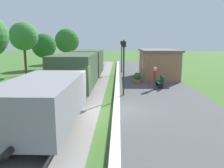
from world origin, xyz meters
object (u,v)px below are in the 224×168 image
at_px(lamp_post_near, 124,57).
at_px(tree_field_distant, 67,41).
at_px(tree_trackside_far, 24,37).
at_px(potted_planter, 137,78).
at_px(lamp_post_far, 122,50).
at_px(station_hut, 158,64).
at_px(bench_near_hut, 160,81).
at_px(bench_down_platform, 146,68).
at_px(tree_field_left, 44,46).
at_px(person_waiting, 155,77).
at_px(freight_train, 77,74).

xyz_separation_m(lamp_post_near, tree_field_distant, (-9.39, 25.19, 1.12)).
bearing_deg(tree_trackside_far, tree_field_distant, 84.40).
relative_size(potted_planter, lamp_post_far, 0.25).
distance_m(station_hut, potted_planter, 3.94).
xyz_separation_m(bench_near_hut, bench_down_platform, (0.00, 9.39, 0.00)).
relative_size(lamp_post_far, tree_field_left, 0.76).
xyz_separation_m(bench_down_platform, person_waiting, (-0.60, -10.26, 0.46)).
distance_m(station_hut, bench_down_platform, 4.59).
xyz_separation_m(bench_down_platform, tree_trackside_far, (-13.79, -1.73, 3.62)).
relative_size(bench_down_platform, tree_field_distant, 0.25).
distance_m(freight_train, person_waiting, 5.71).
relative_size(freight_train, station_hut, 3.34).
bearing_deg(bench_near_hut, tree_trackside_far, 150.96).
xyz_separation_m(station_hut, lamp_post_near, (-3.57, -7.65, 1.15)).
bearing_deg(tree_field_left, lamp_post_near, -56.96).
bearing_deg(potted_planter, bench_near_hut, -48.09).
height_order(station_hut, tree_field_left, tree_field_left).
xyz_separation_m(tree_trackside_far, tree_field_distant, (1.45, 14.82, -0.42)).
distance_m(potted_planter, lamp_post_far, 7.33).
bearing_deg(tree_trackside_far, lamp_post_near, -43.74).
distance_m(tree_trackside_far, tree_field_left, 6.05).
bearing_deg(lamp_post_near, bench_down_platform, 76.28).
bearing_deg(tree_field_left, station_hut, -31.42).
distance_m(freight_train, tree_trackside_far, 12.59).
bearing_deg(freight_train, bench_down_platform, 61.48).
xyz_separation_m(potted_planter, tree_trackside_far, (-12.13, 5.81, 3.61)).
distance_m(bench_down_platform, tree_field_left, 14.42).
distance_m(bench_near_hut, lamp_post_far, 9.47).
relative_size(lamp_post_far, tree_field_distant, 0.61).
xyz_separation_m(freight_train, lamp_post_near, (3.23, -0.72, 1.20)).
relative_size(potted_planter, tree_field_left, 0.19).
xyz_separation_m(station_hut, bench_near_hut, (-0.62, -4.93, -0.93)).
bearing_deg(lamp_post_far, bench_down_platform, 12.06).
height_order(lamp_post_far, tree_field_left, tree_field_left).
bearing_deg(station_hut, tree_field_distant, 126.45).
bearing_deg(bench_near_hut, tree_field_distant, 118.77).
relative_size(freight_train, tree_trackside_far, 3.28).
relative_size(bench_down_platform, tree_trackside_far, 0.25).
xyz_separation_m(station_hut, bench_down_platform, (-0.62, 4.46, -0.93)).
height_order(bench_down_platform, potted_planter, potted_planter).
height_order(tree_trackside_far, tree_field_left, tree_trackside_far).
distance_m(bench_down_platform, lamp_post_near, 12.63).
relative_size(lamp_post_far, tree_trackside_far, 0.63).
xyz_separation_m(bench_down_platform, lamp_post_far, (-2.95, -0.63, 2.08)).
bearing_deg(bench_near_hut, bench_down_platform, 90.00).
bearing_deg(lamp_post_far, potted_planter, -79.41).
bearing_deg(tree_trackside_far, lamp_post_far, 5.79).
bearing_deg(person_waiting, station_hut, -94.65).
distance_m(freight_train, potted_planter, 6.00).
xyz_separation_m(bench_near_hut, tree_trackside_far, (-13.79, 7.66, 3.62)).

